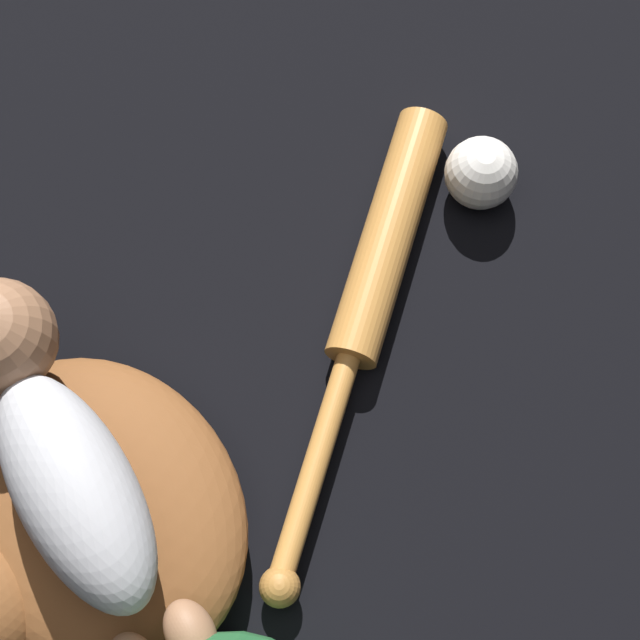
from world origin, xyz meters
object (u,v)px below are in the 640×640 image
(baseball_bat, at_px, (374,283))
(baseball, at_px, (481,173))
(baby_figure, at_px, (52,445))
(baseball_glove, at_px, (78,524))

(baseball_bat, height_order, baseball, baseball)
(baby_figure, distance_m, baseball, 0.49)
(baseball_bat, xyz_separation_m, baseball, (0.06, -0.14, 0.01))
(baby_figure, bearing_deg, baseball_glove, 162.49)
(baseball_bat, relative_size, baseball, 5.47)
(baseball, bearing_deg, baseball_bat, 111.81)
(baseball_glove, relative_size, baby_figure, 0.93)
(baby_figure, xyz_separation_m, baseball, (0.12, -0.47, -0.09))
(baseball_bat, distance_m, baseball, 0.16)
(baseball_glove, xyz_separation_m, baby_figure, (0.05, -0.01, 0.09))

